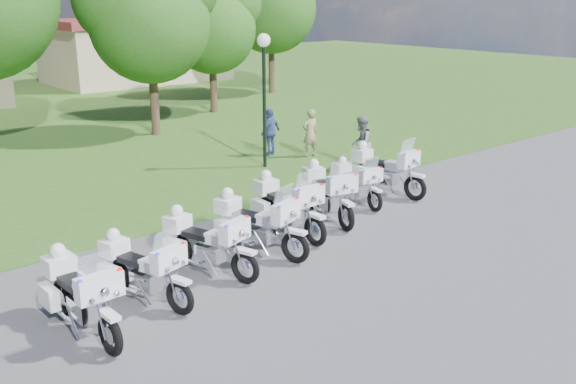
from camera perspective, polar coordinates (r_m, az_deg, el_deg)
ground at (r=14.98m, az=1.91°, el=-4.77°), size 100.00×100.00×0.00m
motorcycle_0 at (r=11.62m, az=-18.01°, el=-8.56°), size 0.86×2.52×1.69m
motorcycle_1 at (r=12.45m, az=-12.91°, el=-6.60°), size 1.16×2.31×1.58m
motorcycle_2 at (r=13.45m, az=-7.36°, el=-4.37°), size 1.25×2.38×1.64m
motorcycle_3 at (r=14.35m, az=-2.89°, el=-2.74°), size 1.28×2.47×1.70m
motorcycle_4 at (r=15.51m, az=-0.17°, el=-1.13°), size 0.86×2.59×1.74m
motorcycle_5 at (r=16.61m, az=3.47°, el=0.04°), size 1.28×2.48×1.71m
motorcycle_6 at (r=17.94m, az=6.03°, el=0.92°), size 0.95×2.14×1.45m
motorcycle_7 at (r=18.94m, az=8.53°, el=2.07°), size 1.03×2.60×1.75m
lamp_post at (r=21.19m, az=-2.15°, el=10.95°), size 0.44×0.44×4.42m
tree_2 at (r=26.95m, az=-12.39°, el=15.50°), size 5.68×4.85×7.57m
tree_3 at (r=31.99m, az=-6.94°, el=14.93°), size 5.04×4.30×6.72m
building_east at (r=45.31m, az=-13.36°, el=12.19°), size 11.44×7.28×4.10m
bystander_a at (r=23.00m, az=1.98°, el=5.24°), size 0.67×0.48×1.72m
bystander_b at (r=21.31m, az=6.50°, el=4.31°), size 1.10×1.02×1.81m
bystander_c at (r=23.22m, az=-1.58°, el=5.35°), size 1.07×0.66×1.71m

